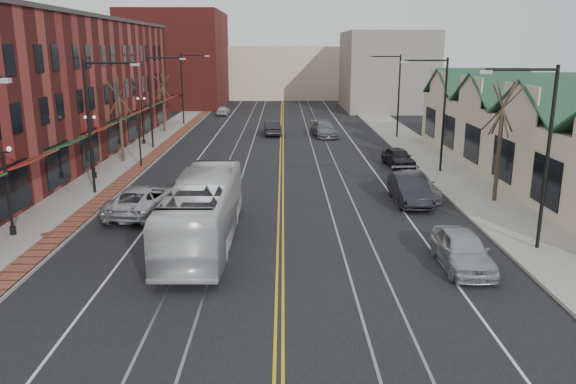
{
  "coord_description": "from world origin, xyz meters",
  "views": [
    {
      "loc": [
        0.15,
        -17.58,
        8.86
      ],
      "look_at": [
        0.37,
        8.86,
        2.0
      ],
      "focal_mm": 35.0,
      "sensor_mm": 36.0,
      "label": 1
    }
  ],
  "objects_px": {
    "parked_suv": "(143,200)",
    "parked_car_a": "(462,250)",
    "parked_car_c": "(415,185)",
    "parked_car_d": "(398,157)",
    "parked_car_b": "(410,189)",
    "transit_bus": "(203,211)"
  },
  "relations": [
    {
      "from": "parked_suv",
      "to": "parked_car_d",
      "type": "distance_m",
      "value": 20.57
    },
    {
      "from": "parked_suv",
      "to": "parked_car_c",
      "type": "xyz_separation_m",
      "value": [
        15.64,
        3.58,
        -0.07
      ]
    },
    {
      "from": "parked_car_b",
      "to": "parked_car_d",
      "type": "relative_size",
      "value": 1.19
    },
    {
      "from": "parked_car_a",
      "to": "parked_car_d",
      "type": "bearing_deg",
      "value": 86.49
    },
    {
      "from": "parked_car_a",
      "to": "parked_car_d",
      "type": "xyz_separation_m",
      "value": [
        1.39,
        20.17,
        -0.06
      ]
    },
    {
      "from": "parked_car_a",
      "to": "transit_bus",
      "type": "bearing_deg",
      "value": 165.27
    },
    {
      "from": "parked_car_a",
      "to": "parked_car_c",
      "type": "distance_m",
      "value": 11.34
    },
    {
      "from": "parked_suv",
      "to": "parked_car_b",
      "type": "relative_size",
      "value": 1.16
    },
    {
      "from": "transit_bus",
      "to": "parked_car_b",
      "type": "relative_size",
      "value": 2.22
    },
    {
      "from": "transit_bus",
      "to": "parked_suv",
      "type": "distance_m",
      "value": 6.23
    },
    {
      "from": "parked_car_d",
      "to": "parked_car_b",
      "type": "bearing_deg",
      "value": -104.83
    },
    {
      "from": "parked_car_a",
      "to": "parked_car_d",
      "type": "distance_m",
      "value": 20.22
    },
    {
      "from": "parked_car_a",
      "to": "parked_suv",
      "type": "bearing_deg",
      "value": 153.14
    },
    {
      "from": "parked_suv",
      "to": "parked_car_a",
      "type": "distance_m",
      "value": 16.88
    },
    {
      "from": "parked_car_b",
      "to": "parked_car_d",
      "type": "bearing_deg",
      "value": 82.17
    },
    {
      "from": "parked_suv",
      "to": "transit_bus",
      "type": "bearing_deg",
      "value": 135.59
    },
    {
      "from": "parked_car_a",
      "to": "parked_car_b",
      "type": "relative_size",
      "value": 0.91
    },
    {
      "from": "transit_bus",
      "to": "parked_car_d",
      "type": "distance_m",
      "value": 21.22
    },
    {
      "from": "parked_car_a",
      "to": "parked_car_b",
      "type": "bearing_deg",
      "value": 90.42
    },
    {
      "from": "parked_suv",
      "to": "parked_car_a",
      "type": "relative_size",
      "value": 1.28
    },
    {
      "from": "parked_car_b",
      "to": "parked_suv",
      "type": "bearing_deg",
      "value": -172.2
    },
    {
      "from": "parked_car_a",
      "to": "parked_car_b",
      "type": "distance_m",
      "value": 9.84
    }
  ]
}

